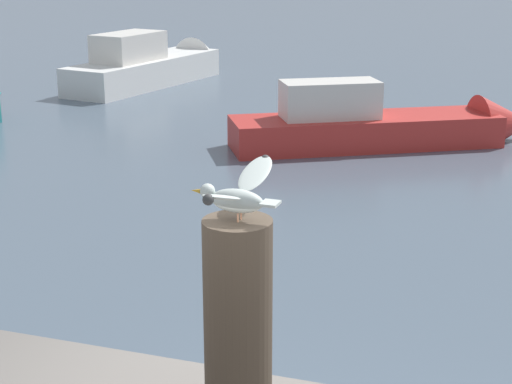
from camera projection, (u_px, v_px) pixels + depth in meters
The scene contains 4 objects.
mooring_post at pixel (238, 326), 3.48m from camera, with size 0.30×0.30×0.97m, color #382D23.
seagull at pixel (236, 194), 3.30m from camera, with size 0.39×0.67×0.21m.
boat_red at pixel (395, 125), 14.73m from camera, with size 5.61×3.85×1.48m.
boat_white at pixel (158, 64), 21.53m from camera, with size 2.46×6.24×1.67m.
Camera 1 is at (1.00, -3.43, 3.52)m, focal length 56.50 mm.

